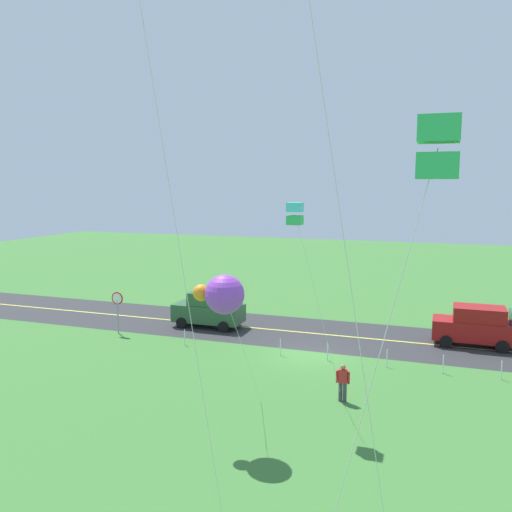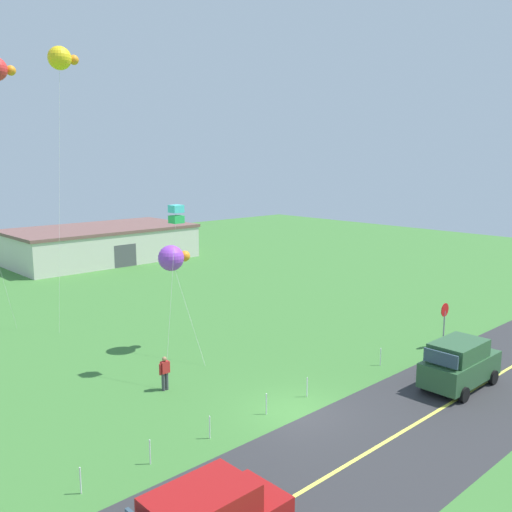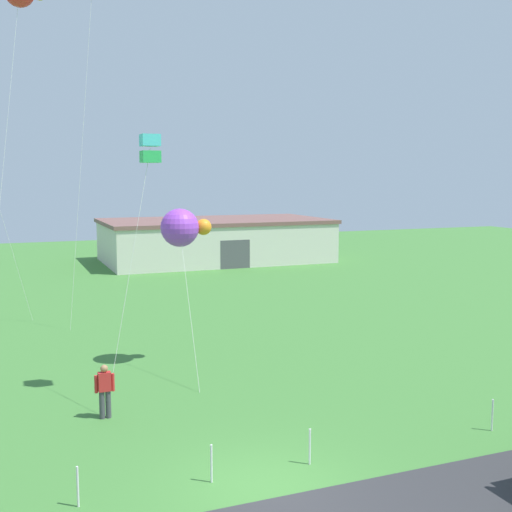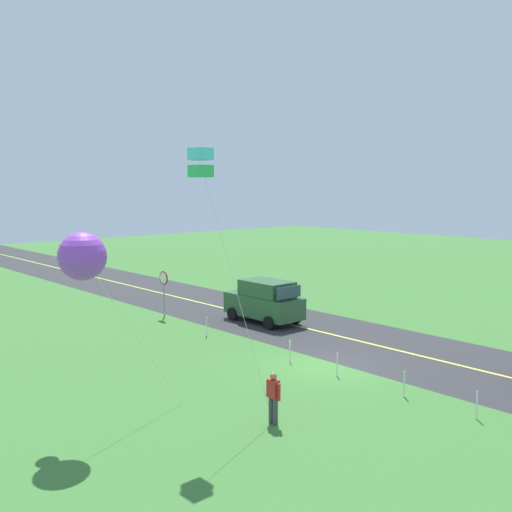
% 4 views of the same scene
% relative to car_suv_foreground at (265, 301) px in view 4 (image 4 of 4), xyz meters
% --- Properties ---
extents(ground_plane, '(120.00, 120.00, 0.10)m').
position_rel_car_suv_foreground_xyz_m(ground_plane, '(-7.37, 3.37, -1.20)').
color(ground_plane, '#3D7533').
extents(asphalt_road, '(120.00, 7.00, 0.00)m').
position_rel_car_suv_foreground_xyz_m(asphalt_road, '(-7.37, -0.63, -1.15)').
color(asphalt_road, '#2D2D30').
rests_on(asphalt_road, ground).
extents(road_centre_stripe, '(120.00, 0.16, 0.00)m').
position_rel_car_suv_foreground_xyz_m(road_centre_stripe, '(-7.37, -0.63, -1.15)').
color(road_centre_stripe, '#E5E04C').
rests_on(road_centre_stripe, asphalt_road).
extents(car_suv_foreground, '(4.40, 2.12, 2.24)m').
position_rel_car_suv_foreground_xyz_m(car_suv_foreground, '(0.00, 0.00, 0.00)').
color(car_suv_foreground, '#2D5633').
rests_on(car_suv_foreground, ground).
extents(stop_sign, '(0.76, 0.08, 2.56)m').
position_rel_car_suv_foreground_xyz_m(stop_sign, '(4.59, 3.28, 0.65)').
color(stop_sign, gray).
rests_on(stop_sign, ground).
extents(person_adult_near, '(0.58, 0.22, 1.60)m').
position_rel_car_suv_foreground_xyz_m(person_adult_near, '(-10.09, 9.00, -0.29)').
color(person_adult_near, '#3F3F47').
rests_on(person_adult_near, ground).
extents(kite_red_low, '(2.05, 1.60, 8.29)m').
position_rel_car_suv_foreground_xyz_m(kite_red_low, '(-8.33, 10.31, 6.68)').
color(kite_red_low, silver).
rests_on(kite_red_low, ground).
extents(kite_yellow_high, '(1.90, 3.91, 5.86)m').
position_rel_car_suv_foreground_xyz_m(kite_yellow_high, '(-6.56, 13.32, 4.00)').
color(kite_yellow_high, silver).
rests_on(kite_yellow_high, ground).
extents(fence_post_1, '(0.05, 0.05, 0.90)m').
position_rel_car_suv_foreground_xyz_m(fence_post_1, '(-14.04, 4.07, -0.70)').
color(fence_post_1, silver).
rests_on(fence_post_1, ground).
extents(fence_post_2, '(0.05, 0.05, 0.90)m').
position_rel_car_suv_foreground_xyz_m(fence_post_2, '(-11.41, 4.07, -0.70)').
color(fence_post_2, silver).
rests_on(fence_post_2, ground).
extents(fence_post_3, '(0.05, 0.05, 0.90)m').
position_rel_car_suv_foreground_xyz_m(fence_post_3, '(-8.44, 4.07, -0.70)').
color(fence_post_3, silver).
rests_on(fence_post_3, ground).
extents(fence_post_4, '(0.05, 0.05, 0.90)m').
position_rel_car_suv_foreground_xyz_m(fence_post_4, '(-5.92, 4.07, -0.70)').
color(fence_post_4, silver).
rests_on(fence_post_4, ground).
extents(fence_post_5, '(0.05, 0.05, 0.90)m').
position_rel_car_suv_foreground_xyz_m(fence_post_5, '(-0.29, 4.07, -0.70)').
color(fence_post_5, silver).
rests_on(fence_post_5, ground).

